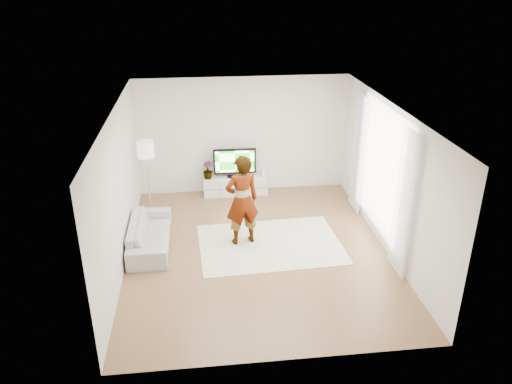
{
  "coord_description": "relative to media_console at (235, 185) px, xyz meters",
  "views": [
    {
      "loc": [
        -1.02,
        -8.35,
        5.04
      ],
      "look_at": [
        0.01,
        0.4,
        1.08
      ],
      "focal_mm": 35.0,
      "sensor_mm": 36.0,
      "label": 1
    }
  ],
  "objects": [
    {
      "name": "potted_plant",
      "position": [
        -0.65,
        0.0,
        0.43
      ],
      "size": [
        0.27,
        0.27,
        0.42
      ],
      "primitive_type": "imported",
      "rotation": [
        0.0,
        0.0,
        -0.17
      ],
      "color": "#3F7238",
      "rests_on": "media_console"
    },
    {
      "name": "game_console",
      "position": [
        0.67,
        -0.0,
        0.33
      ],
      "size": [
        0.07,
        0.17,
        0.22
      ],
      "rotation": [
        0.0,
        0.0,
        0.1
      ],
      "color": "white",
      "rests_on": "media_console"
    },
    {
      "name": "television",
      "position": [
        -0.0,
        0.03,
        0.6
      ],
      "size": [
        1.02,
        0.2,
        0.71
      ],
      "color": "black",
      "rests_on": "media_console"
    },
    {
      "name": "wall_back",
      "position": [
        0.22,
        0.24,
        1.18
      ],
      "size": [
        5.0,
        0.02,
        2.8
      ],
      "primitive_type": "cube",
      "color": "silver",
      "rests_on": "floor"
    },
    {
      "name": "player",
      "position": [
        -0.05,
        -2.4,
        0.72
      ],
      "size": [
        0.75,
        0.58,
        1.84
      ],
      "primitive_type": "imported",
      "rotation": [
        0.0,
        0.0,
        3.37
      ],
      "color": "#334772",
      "rests_on": "rug"
    },
    {
      "name": "media_console",
      "position": [
        0.0,
        0.0,
        0.0
      ],
      "size": [
        1.54,
        0.44,
        0.43
      ],
      "color": "silver",
      "rests_on": "floor"
    },
    {
      "name": "floor",
      "position": [
        0.22,
        -2.76,
        -0.22
      ],
      "size": [
        6.0,
        6.0,
        0.0
      ],
      "primitive_type": "plane",
      "color": "#9D6D47",
      "rests_on": "ground"
    },
    {
      "name": "ceiling",
      "position": [
        0.22,
        -2.76,
        2.58
      ],
      "size": [
        6.0,
        6.0,
        0.0
      ],
      "primitive_type": "plane",
      "color": "white",
      "rests_on": "wall_back"
    },
    {
      "name": "curtain_far",
      "position": [
        2.62,
        -1.16,
        1.13
      ],
      "size": [
        0.04,
        0.7,
        2.6
      ],
      "primitive_type": "cube",
      "color": "white",
      "rests_on": "floor"
    },
    {
      "name": "rug",
      "position": [
        0.49,
        -2.55,
        -0.21
      ],
      "size": [
        2.88,
        2.14,
        0.01
      ],
      "primitive_type": "cube",
      "rotation": [
        0.0,
        0.0,
        0.05
      ],
      "color": "silver",
      "rests_on": "floor"
    },
    {
      "name": "curtain_near",
      "position": [
        2.62,
        -3.76,
        1.13
      ],
      "size": [
        0.04,
        0.7,
        2.6
      ],
      "primitive_type": "cube",
      "color": "white",
      "rests_on": "floor"
    },
    {
      "name": "wall_left",
      "position": [
        -2.28,
        -2.76,
        1.18
      ],
      "size": [
        0.02,
        6.0,
        2.8
      ],
      "primitive_type": "cube",
      "color": "silver",
      "rests_on": "floor"
    },
    {
      "name": "wall_front",
      "position": [
        0.22,
        -5.76,
        1.18
      ],
      "size": [
        5.0,
        0.02,
        2.8
      ],
      "primitive_type": "cube",
      "color": "silver",
      "rests_on": "floor"
    },
    {
      "name": "floor_lamp",
      "position": [
        -1.98,
        -0.69,
        1.17
      ],
      "size": [
        0.36,
        0.36,
        1.64
      ],
      "color": "silver",
      "rests_on": "floor"
    },
    {
      "name": "window",
      "position": [
        2.7,
        -2.46,
        1.23
      ],
      "size": [
        0.01,
        2.6,
        2.5
      ],
      "primitive_type": "cube",
      "color": "white",
      "rests_on": "wall_right"
    },
    {
      "name": "sofa",
      "position": [
        -1.87,
        -2.33,
        0.06
      ],
      "size": [
        0.75,
        1.92,
        0.56
      ],
      "primitive_type": "imported",
      "rotation": [
        0.0,
        0.0,
        1.57
      ],
      "color": "#B0B0AB",
      "rests_on": "floor"
    },
    {
      "name": "wall_right",
      "position": [
        2.72,
        -2.76,
        1.18
      ],
      "size": [
        0.02,
        6.0,
        2.8
      ],
      "primitive_type": "cube",
      "color": "silver",
      "rests_on": "floor"
    }
  ]
}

